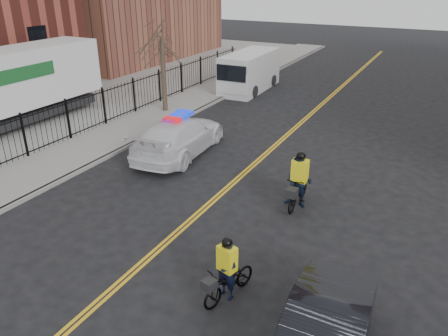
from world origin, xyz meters
TOP-DOWN VIEW (x-y plane):
  - ground at (0.00, 0.00)m, footprint 120.00×120.00m
  - center_line_left at (-0.08, 8.00)m, footprint 0.10×60.00m
  - center_line_right at (0.08, 8.00)m, footprint 0.10×60.00m
  - sidewalk at (-7.50, 8.00)m, footprint 3.00×60.00m
  - curb at (-6.00, 8.00)m, footprint 0.20×60.00m
  - iron_fence at (-9.00, 8.00)m, footprint 0.12×28.00m
  - lot_pad at (-18.00, 8.00)m, footprint 18.00×60.00m
  - street_tree at (-7.60, 10.00)m, footprint 3.20×3.20m
  - police_cruiser at (-3.46, 5.09)m, footprint 2.84×5.94m
  - cargo_van at (-5.49, 16.99)m, footprint 2.49×6.12m
  - cyclist_near at (2.72, -2.37)m, footprint 1.06×1.85m
  - cyclist_far at (2.79, 2.91)m, footprint 0.92×2.02m

SIDE VIEW (x-z plane):
  - ground at x=0.00m, z-range 0.00..0.00m
  - center_line_left at x=-0.08m, z-range 0.00..0.01m
  - center_line_right at x=0.08m, z-range 0.00..0.01m
  - lot_pad at x=-18.00m, z-range 0.00..0.02m
  - sidewalk at x=-7.50m, z-range 0.00..0.15m
  - curb at x=-6.00m, z-range 0.00..0.15m
  - cyclist_near at x=2.72m, z-range -0.26..1.46m
  - cyclist_far at x=2.79m, z-range -0.22..1.83m
  - police_cruiser at x=-3.46m, z-range -0.07..1.76m
  - iron_fence at x=-9.00m, z-range 0.00..2.00m
  - cargo_van at x=-5.49m, z-range -0.03..2.51m
  - street_tree at x=-7.60m, z-range 1.13..5.93m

